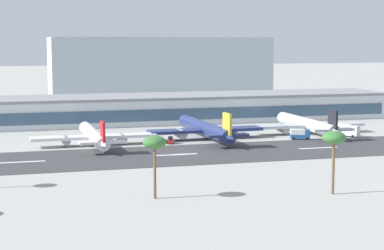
{
  "coord_description": "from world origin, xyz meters",
  "views": [
    {
      "loc": [
        -46.04,
        -173.25,
        30.21
      ],
      "look_at": [
        11.65,
        29.22,
        4.05
      ],
      "focal_mm": 62.71,
      "sensor_mm": 36.0,
      "label": 1
    }
  ],
  "objects_px": {
    "airliner_red_tail_gate_0": "(94,136)",
    "service_box_truck_1": "(300,134)",
    "terminal_building": "(170,108)",
    "service_baggage_tug_0": "(171,140)",
    "airliner_black_tail_gate_2": "(309,125)",
    "service_fuel_truck_2": "(347,130)",
    "palm_tree_0": "(334,139)",
    "airliner_gold_tail_gate_1": "(207,129)",
    "palm_tree_2": "(155,144)",
    "distant_hotel_block": "(161,67)"
  },
  "relations": [
    {
      "from": "terminal_building",
      "to": "distant_hotel_block",
      "type": "bearing_deg",
      "value": 78.43
    },
    {
      "from": "service_baggage_tug_0",
      "to": "palm_tree_0",
      "type": "distance_m",
      "value": 75.78
    },
    {
      "from": "terminal_building",
      "to": "service_baggage_tug_0",
      "type": "height_order",
      "value": "terminal_building"
    },
    {
      "from": "airliner_gold_tail_gate_1",
      "to": "palm_tree_0",
      "type": "xyz_separation_m",
      "value": [
        2.06,
        -78.66,
        7.86
      ]
    },
    {
      "from": "airliner_red_tail_gate_0",
      "to": "service_fuel_truck_2",
      "type": "relative_size",
      "value": 5.05
    },
    {
      "from": "airliner_gold_tail_gate_1",
      "to": "service_baggage_tug_0",
      "type": "distance_m",
      "value": 13.97
    },
    {
      "from": "palm_tree_2",
      "to": "airliner_black_tail_gate_2",
      "type": "bearing_deg",
      "value": 47.63
    },
    {
      "from": "airliner_gold_tail_gate_1",
      "to": "service_fuel_truck_2",
      "type": "height_order",
      "value": "airliner_gold_tail_gate_1"
    },
    {
      "from": "service_fuel_truck_2",
      "to": "palm_tree_2",
      "type": "height_order",
      "value": "palm_tree_2"
    },
    {
      "from": "distant_hotel_block",
      "to": "service_box_truck_1",
      "type": "bearing_deg",
      "value": -88.96
    },
    {
      "from": "palm_tree_0",
      "to": "terminal_building",
      "type": "bearing_deg",
      "value": 90.57
    },
    {
      "from": "service_baggage_tug_0",
      "to": "palm_tree_2",
      "type": "relative_size",
      "value": 0.28
    },
    {
      "from": "airliner_black_tail_gate_2",
      "to": "service_box_truck_1",
      "type": "relative_size",
      "value": 7.11
    },
    {
      "from": "service_box_truck_1",
      "to": "palm_tree_2",
      "type": "bearing_deg",
      "value": -113.8
    },
    {
      "from": "airliner_gold_tail_gate_1",
      "to": "palm_tree_0",
      "type": "relative_size",
      "value": 3.82
    },
    {
      "from": "palm_tree_2",
      "to": "distant_hotel_block",
      "type": "bearing_deg",
      "value": 76.49
    },
    {
      "from": "service_fuel_truck_2",
      "to": "palm_tree_0",
      "type": "distance_m",
      "value": 85.71
    },
    {
      "from": "palm_tree_0",
      "to": "palm_tree_2",
      "type": "bearing_deg",
      "value": 170.23
    },
    {
      "from": "terminal_building",
      "to": "service_fuel_truck_2",
      "type": "relative_size",
      "value": 20.11
    },
    {
      "from": "terminal_building",
      "to": "service_baggage_tug_0",
      "type": "bearing_deg",
      "value": -103.86
    },
    {
      "from": "service_fuel_truck_2",
      "to": "airliner_red_tail_gate_0",
      "type": "bearing_deg",
      "value": -124.39
    },
    {
      "from": "airliner_gold_tail_gate_1",
      "to": "airliner_black_tail_gate_2",
      "type": "height_order",
      "value": "airliner_gold_tail_gate_1"
    },
    {
      "from": "service_box_truck_1",
      "to": "airliner_red_tail_gate_0",
      "type": "bearing_deg",
      "value": -164.79
    },
    {
      "from": "airliner_gold_tail_gate_1",
      "to": "airliner_red_tail_gate_0",
      "type": "bearing_deg",
      "value": 93.02
    },
    {
      "from": "distant_hotel_block",
      "to": "airliner_black_tail_gate_2",
      "type": "xyz_separation_m",
      "value": [
        11.31,
        -164.91,
        -13.32
      ]
    },
    {
      "from": "airliner_red_tail_gate_0",
      "to": "palm_tree_2",
      "type": "distance_m",
      "value": 70.08
    },
    {
      "from": "airliner_gold_tail_gate_1",
      "to": "distant_hotel_block",
      "type": "bearing_deg",
      "value": -10.34
    },
    {
      "from": "distant_hotel_block",
      "to": "service_baggage_tug_0",
      "type": "relative_size",
      "value": 35.4
    },
    {
      "from": "airliner_red_tail_gate_0",
      "to": "service_box_truck_1",
      "type": "relative_size",
      "value": 6.7
    },
    {
      "from": "service_baggage_tug_0",
      "to": "service_fuel_truck_2",
      "type": "relative_size",
      "value": 0.4
    },
    {
      "from": "airliner_gold_tail_gate_1",
      "to": "palm_tree_0",
      "type": "distance_m",
      "value": 79.08
    },
    {
      "from": "service_box_truck_1",
      "to": "service_fuel_truck_2",
      "type": "xyz_separation_m",
      "value": [
        17.38,
        2.37,
        0.24
      ]
    },
    {
      "from": "airliner_red_tail_gate_0",
      "to": "service_baggage_tug_0",
      "type": "bearing_deg",
      "value": -95.64
    },
    {
      "from": "palm_tree_0",
      "to": "palm_tree_2",
      "type": "distance_m",
      "value": 35.49
    },
    {
      "from": "terminal_building",
      "to": "service_baggage_tug_0",
      "type": "distance_m",
      "value": 56.96
    },
    {
      "from": "terminal_building",
      "to": "airliner_gold_tail_gate_1",
      "type": "height_order",
      "value": "terminal_building"
    },
    {
      "from": "airliner_gold_tail_gate_1",
      "to": "service_baggage_tug_0",
      "type": "bearing_deg",
      "value": 109.51
    },
    {
      "from": "airliner_black_tail_gate_2",
      "to": "palm_tree_2",
      "type": "distance_m",
      "value": 102.88
    },
    {
      "from": "distant_hotel_block",
      "to": "service_baggage_tug_0",
      "type": "distance_m",
      "value": 177.85
    },
    {
      "from": "airliner_red_tail_gate_0",
      "to": "airliner_black_tail_gate_2",
      "type": "height_order",
      "value": "airliner_black_tail_gate_2"
    },
    {
      "from": "terminal_building",
      "to": "airliner_gold_tail_gate_1",
      "type": "relative_size",
      "value": 3.54
    },
    {
      "from": "airliner_red_tail_gate_0",
      "to": "palm_tree_0",
      "type": "height_order",
      "value": "palm_tree_0"
    },
    {
      "from": "airliner_black_tail_gate_2",
      "to": "distant_hotel_block",
      "type": "bearing_deg",
      "value": 4.47
    },
    {
      "from": "airliner_gold_tail_gate_1",
      "to": "service_fuel_truck_2",
      "type": "xyz_separation_m",
      "value": [
        45.47,
        -5.31,
        -1.21
      ]
    },
    {
      "from": "airliner_red_tail_gate_0",
      "to": "service_baggage_tug_0",
      "type": "xyz_separation_m",
      "value": [
        22.4,
        -2.0,
        -1.83
      ]
    },
    {
      "from": "service_box_truck_1",
      "to": "service_fuel_truck_2",
      "type": "relative_size",
      "value": 0.75
    },
    {
      "from": "airliner_gold_tail_gate_1",
      "to": "service_box_truck_1",
      "type": "distance_m",
      "value": 29.16
    },
    {
      "from": "service_box_truck_1",
      "to": "terminal_building",
      "type": "bearing_deg",
      "value": 134.71
    },
    {
      "from": "service_box_truck_1",
      "to": "airliner_gold_tail_gate_1",
      "type": "bearing_deg",
      "value": -175.89
    },
    {
      "from": "distant_hotel_block",
      "to": "airliner_red_tail_gate_0",
      "type": "bearing_deg",
      "value": -109.37
    }
  ]
}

